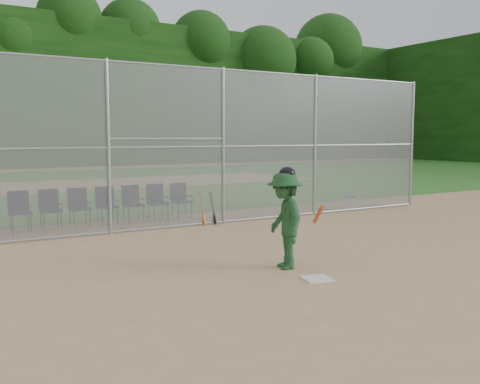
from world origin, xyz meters
TOP-DOWN VIEW (x-y plane):
  - ground at (0.00, 0.00)m, footprint 100.00×100.00m
  - grass_strip at (0.00, 18.00)m, footprint 100.00×100.00m
  - dirt_patch_far at (0.00, 18.00)m, footprint 24.00×24.00m
  - backstop_fence at (0.00, 5.00)m, footprint 16.09×0.09m
  - treeline at (0.00, 20.00)m, footprint 81.00×60.00m
  - home_plate at (-0.40, -0.54)m, footprint 0.53×0.53m
  - batter_at_plate at (-0.41, 0.32)m, footprint 1.07×1.36m
  - water_cooler at (5.74, 5.37)m, footprint 0.32×0.32m
  - spare_bats at (0.58, 5.07)m, footprint 0.36×0.36m
  - chair_3 at (-3.73, 6.44)m, footprint 0.54×0.52m
  - chair_4 at (-3.03, 6.44)m, footprint 0.54×0.52m
  - chair_5 at (-2.33, 6.44)m, footprint 0.54×0.52m
  - chair_6 at (-1.63, 6.44)m, footprint 0.54×0.52m
  - chair_7 at (-0.92, 6.44)m, footprint 0.54×0.52m
  - chair_8 at (-0.22, 6.44)m, footprint 0.54×0.52m
  - chair_9 at (0.48, 6.44)m, footprint 0.54×0.52m

SIDE VIEW (x-z plane):
  - ground at x=0.00m, z-range 0.00..0.00m
  - grass_strip at x=0.00m, z-range 0.01..0.01m
  - dirt_patch_far at x=0.00m, z-range 0.01..0.01m
  - home_plate at x=-0.40m, z-range 0.00..0.02m
  - water_cooler at x=5.74m, z-range 0.00..0.40m
  - spare_bats at x=0.58m, z-range 0.00..0.82m
  - chair_3 at x=-3.73m, z-range 0.00..0.96m
  - chair_4 at x=-3.03m, z-range 0.00..0.96m
  - chair_5 at x=-2.33m, z-range 0.00..0.96m
  - chair_6 at x=-1.63m, z-range 0.00..0.96m
  - chair_7 at x=-0.92m, z-range 0.00..0.96m
  - chair_8 at x=-0.22m, z-range 0.00..0.96m
  - chair_9 at x=0.48m, z-range 0.00..0.96m
  - batter_at_plate at x=-0.41m, z-range -0.03..1.72m
  - backstop_fence at x=0.00m, z-range 0.07..4.07m
  - treeline at x=0.00m, z-range 0.00..11.00m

